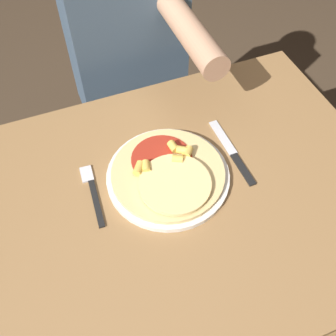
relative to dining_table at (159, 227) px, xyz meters
name	(u,v)px	position (x,y,z in m)	size (l,w,h in m)	color
ground_plane	(162,304)	(0.00, 0.00, -0.61)	(8.00, 8.00, 0.00)	#423323
dining_table	(159,227)	(0.00, 0.00, 0.00)	(1.12, 0.76, 0.73)	olive
plate	(168,176)	(0.05, 0.06, 0.12)	(0.29, 0.29, 0.01)	silver
pizza	(169,174)	(0.05, 0.05, 0.14)	(0.27, 0.27, 0.04)	#DBBC7A
fork	(92,191)	(-0.13, 0.09, 0.12)	(0.03, 0.18, 0.00)	black
knife	(232,153)	(0.22, 0.07, 0.12)	(0.02, 0.22, 0.00)	black
person_diner	(127,46)	(0.11, 0.58, 0.12)	(0.34, 0.52, 1.25)	#2D2D38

